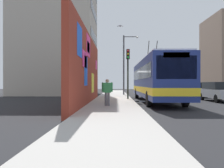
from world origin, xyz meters
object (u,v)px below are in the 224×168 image
Objects in this scene: parked_car_silver at (218,91)px; parked_car_champagne at (193,89)px; pedestrian_near_wall at (107,90)px; street_lamp at (125,61)px; city_bus at (156,79)px; traffic_light at (128,65)px.

parked_car_champagne is (5.99, -0.00, 0.00)m from parked_car_silver.
street_lamp is (13.26, -1.63, 3.08)m from pedestrian_near_wall.
pedestrian_near_wall reaches higher than parked_car_champagne.
city_bus is 2.91× the size of traffic_light.
city_bus is 5.32m from parked_car_silver.
street_lamp is (1.92, 7.26, 3.30)m from parked_car_champagne.
parked_car_champagne is 9.36m from traffic_light.
parked_car_silver is 5.99m from parked_car_champagne.
street_lamp reaches higher than parked_car_silver.
city_bus is 8.39m from parked_car_champagne.
traffic_light is (-5.38, 7.35, 2.16)m from parked_car_champagne.
city_bus is at bearing -37.29° from pedestrian_near_wall.
street_lamp is (8.42, 2.06, 2.29)m from city_bus.
pedestrian_near_wall is at bearing 121.04° from parked_car_silver.
traffic_light is (1.13, 2.15, 1.15)m from city_bus.
parked_car_champagne is 8.20m from street_lamp.
parked_car_champagne is at bearing -53.80° from traffic_light.
traffic_light is (0.61, 7.35, 2.17)m from parked_car_silver.
parked_car_silver is 0.64× the size of street_lamp.
pedestrian_near_wall is 13.71m from street_lamp.
city_bus is 7.87× the size of pedestrian_near_wall.
traffic_light reaches higher than pedestrian_near_wall.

